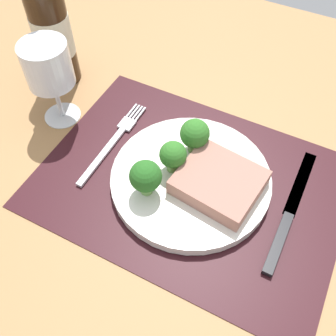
% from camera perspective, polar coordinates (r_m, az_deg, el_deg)
% --- Properties ---
extents(ground_plane, '(1.40, 1.10, 0.03)m').
position_cam_1_polar(ground_plane, '(0.61, 3.23, -3.03)').
color(ground_plane, '#996D42').
extents(placemat, '(0.46, 0.33, 0.00)m').
position_cam_1_polar(placemat, '(0.60, 3.30, -2.15)').
color(placemat, black).
rests_on(placemat, ground_plane).
extents(plate, '(0.24, 0.24, 0.02)m').
position_cam_1_polar(plate, '(0.59, 3.34, -1.63)').
color(plate, silver).
rests_on(plate, placemat).
extents(steak, '(0.13, 0.12, 0.03)m').
position_cam_1_polar(steak, '(0.56, 7.48, -2.12)').
color(steak, '#9E6B5B').
rests_on(steak, plate).
extents(broccoli_front_edge, '(0.04, 0.04, 0.05)m').
position_cam_1_polar(broccoli_front_edge, '(0.56, 0.70, 1.80)').
color(broccoli_front_edge, '#6B994C').
rests_on(broccoli_front_edge, plate).
extents(broccoli_near_fork, '(0.05, 0.05, 0.06)m').
position_cam_1_polar(broccoli_near_fork, '(0.59, 3.96, 4.96)').
color(broccoli_near_fork, '#5B8942').
rests_on(broccoli_near_fork, plate).
extents(broccoli_near_steak, '(0.05, 0.05, 0.06)m').
position_cam_1_polar(broccoli_near_steak, '(0.54, -3.31, -1.30)').
color(broccoli_near_steak, '#6B994C').
rests_on(broccoli_near_steak, plate).
extents(fork, '(0.02, 0.19, 0.01)m').
position_cam_1_polar(fork, '(0.65, -8.04, 3.90)').
color(fork, silver).
rests_on(fork, placemat).
extents(knife, '(0.02, 0.23, 0.01)m').
position_cam_1_polar(knife, '(0.58, 17.17, -7.00)').
color(knife, black).
rests_on(knife, placemat).
extents(wine_bottle, '(0.07, 0.07, 0.29)m').
position_cam_1_polar(wine_bottle, '(0.73, -16.84, 19.13)').
color(wine_bottle, '#331E0F').
rests_on(wine_bottle, ground_plane).
extents(wine_glass, '(0.07, 0.07, 0.15)m').
position_cam_1_polar(wine_glass, '(0.65, -17.17, 13.74)').
color(wine_glass, silver).
rests_on(wine_glass, ground_plane).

